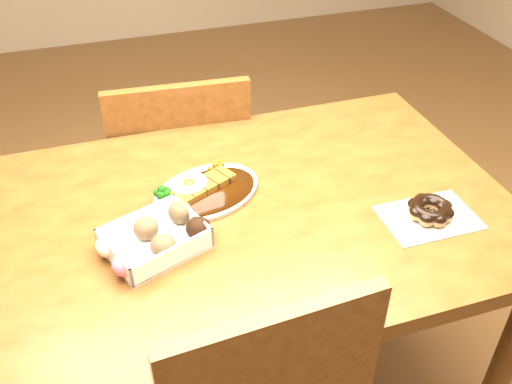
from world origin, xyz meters
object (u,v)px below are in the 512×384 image
object	(u,v)px
chair_far	(181,179)
pon_de_ring	(430,210)
table	(248,241)
donut_box	(155,238)
katsu_curry_plate	(204,190)

from	to	relation	value
chair_far	pon_de_ring	size ratio (longest dim) A/B	4.21
chair_far	pon_de_ring	bearing A→B (deg)	126.30
table	chair_far	world-z (taller)	chair_far
donut_box	pon_de_ring	bearing A→B (deg)	-8.65
donut_box	pon_de_ring	xyz separation A→B (m)	(0.59, -0.09, -0.01)
katsu_curry_plate	pon_de_ring	world-z (taller)	katsu_curry_plate
table	chair_far	xyz separation A→B (m)	(-0.06, 0.53, -0.17)
katsu_curry_plate	chair_far	bearing A→B (deg)	87.51
katsu_curry_plate	donut_box	distance (m)	0.20
chair_far	katsu_curry_plate	world-z (taller)	chair_far
table	donut_box	world-z (taller)	donut_box
table	pon_de_ring	size ratio (longest dim) A/B	5.81
chair_far	donut_box	bearing A→B (deg)	79.56
table	katsu_curry_plate	size ratio (longest dim) A/B	3.88
chair_far	donut_box	xyz separation A→B (m)	(-0.16, -0.60, 0.30)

